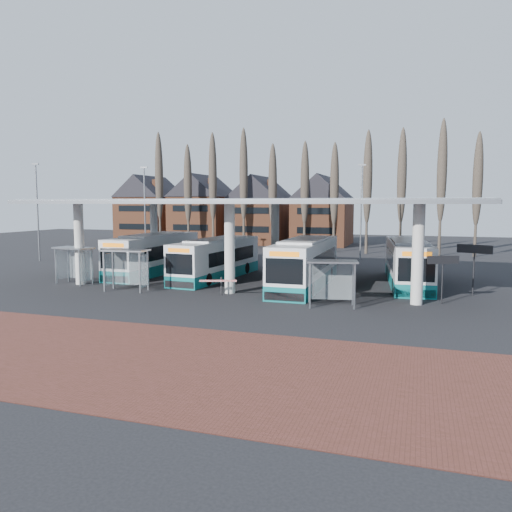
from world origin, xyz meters
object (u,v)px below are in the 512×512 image
(bus_0, at_px, (155,254))
(shelter_1, at_px, (127,260))
(shelter_2, at_px, (332,273))
(bus_1, at_px, (217,259))
(bus_2, at_px, (306,264))
(bus_3, at_px, (407,263))
(shelter_0, at_px, (75,257))

(bus_0, height_order, shelter_1, bus_0)
(shelter_2, bearing_deg, bus_0, 139.06)
(shelter_1, height_order, shelter_2, shelter_1)
(bus_1, relative_size, bus_2, 0.94)
(bus_0, height_order, bus_1, bus_0)
(bus_2, bearing_deg, shelter_2, -65.93)
(shelter_1, bearing_deg, shelter_2, -8.76)
(bus_1, height_order, bus_3, bus_3)
(bus_3, distance_m, shelter_1, 20.50)
(shelter_0, distance_m, shelter_1, 5.54)
(bus_1, height_order, shelter_0, bus_1)
(bus_1, bearing_deg, shelter_0, -142.36)
(bus_1, relative_size, shelter_0, 3.69)
(bus_0, xyz_separation_m, bus_2, (14.00, -2.84, 0.03))
(shelter_1, bearing_deg, bus_2, 20.97)
(bus_0, relative_size, bus_1, 1.05)
(bus_2, xyz_separation_m, shelter_2, (3.00, -6.49, 0.34))
(bus_1, bearing_deg, bus_0, 174.53)
(bus_3, xyz_separation_m, shelter_2, (-4.01, -9.93, 0.40))
(bus_0, height_order, bus_3, bus_0)
(bus_1, distance_m, shelter_1, 8.25)
(shelter_2, bearing_deg, shelter_1, 164.21)
(bus_0, distance_m, bus_3, 21.02)
(bus_1, height_order, shelter_2, bus_1)
(bus_0, bearing_deg, shelter_2, -29.19)
(bus_0, xyz_separation_m, bus_1, (6.27, -1.05, -0.09))
(bus_0, relative_size, shelter_1, 3.81)
(bus_1, distance_m, bus_3, 14.83)
(bus_0, height_order, shelter_0, bus_0)
(bus_2, height_order, shelter_1, bus_2)
(bus_3, relative_size, shelter_1, 3.81)
(shelter_0, bearing_deg, bus_3, 28.37)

